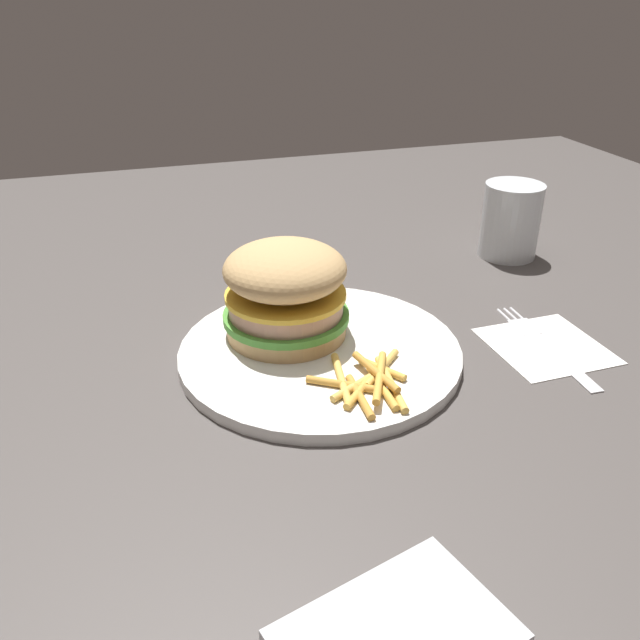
% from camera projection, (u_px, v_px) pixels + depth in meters
% --- Properties ---
extents(ground_plane, '(1.60, 1.60, 0.00)m').
position_uv_depth(ground_plane, '(358.00, 367.00, 0.63)').
color(ground_plane, '#47423F').
extents(plate, '(0.28, 0.28, 0.01)m').
position_uv_depth(plate, '(320.00, 352.00, 0.64)').
color(plate, white).
rests_on(plate, ground_plane).
extents(sandwich, '(0.13, 0.13, 0.10)m').
position_uv_depth(sandwich, '(286.00, 290.00, 0.64)').
color(sandwich, tan).
rests_on(sandwich, plate).
extents(fries_pile, '(0.10, 0.10, 0.01)m').
position_uv_depth(fries_pile, '(369.00, 381.00, 0.58)').
color(fries_pile, gold).
rests_on(fries_pile, plate).
extents(napkin, '(0.11, 0.11, 0.00)m').
position_uv_depth(napkin, '(546.00, 346.00, 0.67)').
color(napkin, white).
rests_on(napkin, ground_plane).
extents(fork, '(0.17, 0.03, 0.00)m').
position_uv_depth(fork, '(545.00, 343.00, 0.67)').
color(fork, silver).
rests_on(fork, napkin).
extents(drink_glass, '(0.08, 0.08, 0.10)m').
position_uv_depth(drink_glass, '(510.00, 223.00, 0.86)').
color(drink_glass, silver).
rests_on(drink_glass, ground_plane).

